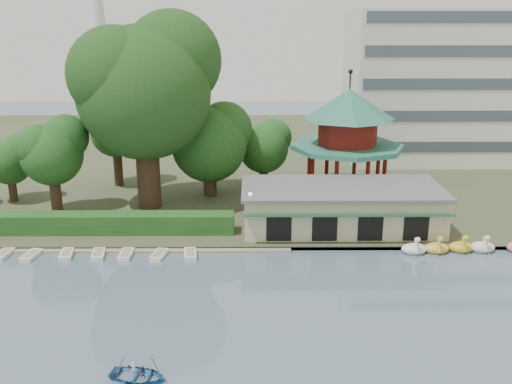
{
  "coord_description": "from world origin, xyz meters",
  "views": [
    {
      "loc": [
        1.69,
        -28.6,
        19.19
      ],
      "look_at": [
        2.0,
        18.0,
        5.0
      ],
      "focal_mm": 40.0,
      "sensor_mm": 36.0,
      "label": 1
    }
  ],
  "objects_px": {
    "pavilion": "(348,132)",
    "big_tree": "(145,82)",
    "dock": "(94,249)",
    "boathouse": "(341,206)",
    "rowboat_with_passengers": "(138,372)"
  },
  "relations": [
    {
      "from": "boathouse",
      "to": "rowboat_with_passengers",
      "type": "relative_size",
      "value": 3.63
    },
    {
      "from": "big_tree",
      "to": "dock",
      "type": "bearing_deg",
      "value": -106.11
    },
    {
      "from": "dock",
      "to": "pavilion",
      "type": "bearing_deg",
      "value": 31.66
    },
    {
      "from": "dock",
      "to": "big_tree",
      "type": "relative_size",
      "value": 1.72
    },
    {
      "from": "dock",
      "to": "big_tree",
      "type": "height_order",
      "value": "big_tree"
    },
    {
      "from": "dock",
      "to": "big_tree",
      "type": "distance_m",
      "value": 17.38
    },
    {
      "from": "pavilion",
      "to": "rowboat_with_passengers",
      "type": "distance_m",
      "value": 37.91
    },
    {
      "from": "rowboat_with_passengers",
      "to": "pavilion",
      "type": "bearing_deg",
      "value": 63.45
    },
    {
      "from": "pavilion",
      "to": "big_tree",
      "type": "height_order",
      "value": "big_tree"
    },
    {
      "from": "boathouse",
      "to": "dock",
      "type": "bearing_deg",
      "value": -167.76
    },
    {
      "from": "dock",
      "to": "boathouse",
      "type": "relative_size",
      "value": 1.83
    },
    {
      "from": "big_tree",
      "to": "rowboat_with_passengers",
      "type": "height_order",
      "value": "big_tree"
    },
    {
      "from": "boathouse",
      "to": "rowboat_with_passengers",
      "type": "height_order",
      "value": "boathouse"
    },
    {
      "from": "pavilion",
      "to": "dock",
      "type": "bearing_deg",
      "value": -148.34
    },
    {
      "from": "dock",
      "to": "big_tree",
      "type": "bearing_deg",
      "value": 73.89
    }
  ]
}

